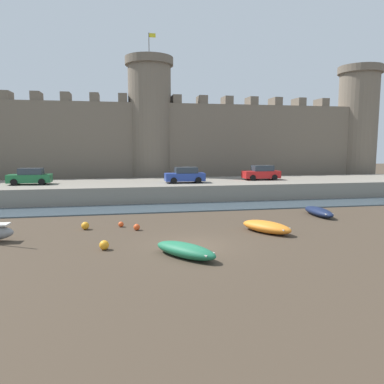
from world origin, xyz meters
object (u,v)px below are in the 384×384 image
Objects in this scene: rowboat_foreground_centre at (266,227)px; mooring_buoy_near_channel at (104,245)px; rowboat_near_channel_right at (185,250)px; mooring_buoy_off_centre at (137,227)px; car_quay_east at (261,173)px; car_quay_centre_east at (185,175)px; rowboat_foreground_left at (319,212)px; mooring_buoy_mid_mud at (85,226)px; car_quay_west at (30,177)px; mooring_buoy_near_shore at (121,224)px.

rowboat_foreground_centre is 7.31× the size of mooring_buoy_near_channel.
rowboat_near_channel_right is at bearing -144.60° from rowboat_foreground_centre.
mooring_buoy_near_channel is 4.75m from mooring_buoy_off_centre.
car_quay_east reaches higher than mooring_buoy_near_channel.
car_quay_centre_east is at bearing -169.60° from car_quay_east.
mooring_buoy_near_channel is at bearing -113.75° from mooring_buoy_off_centre.
rowboat_foreground_left is at bearing 36.38° from rowboat_foreground_centre.
rowboat_foreground_centre is at bearing 35.40° from rowboat_near_channel_right.
mooring_buoy_mid_mud is at bearing 126.84° from rowboat_near_channel_right.
mooring_buoy_off_centre is 0.10× the size of car_quay_centre_east.
rowboat_foreground_centre reaches higher than mooring_buoy_near_channel.
car_quay_west reaches higher than rowboat_foreground_centre.
car_quay_centre_east is 9.16m from car_quay_east.
mooring_buoy_off_centre is (1.91, 4.34, -0.05)m from mooring_buoy_near_channel.
car_quay_centre_east is at bearing -4.38° from car_quay_west.
car_quay_west is (-18.00, 17.17, 2.07)m from rowboat_foreground_centre.
rowboat_near_channel_right reaches higher than mooring_buoy_near_shore.
mooring_buoy_off_centre is at bearing -56.68° from car_quay_west.
car_quay_east is at bearing 10.40° from car_quay_centre_east.
rowboat_foreground_left is 14.57m from mooring_buoy_off_centre.
mooring_buoy_near_channel is 20.99m from car_quay_west.
rowboat_near_channel_right is 8.33m from mooring_buoy_near_shore.
car_quay_centre_east and car_quay_west have the same top height.
mooring_buoy_mid_mud is at bearing -124.72° from car_quay_centre_east.
rowboat_near_channel_right is at bearing -144.10° from rowboat_foreground_left.
mooring_buoy_off_centre is 18.05m from car_quay_west.
car_quay_centre_east is 1.00× the size of car_quay_west.
mooring_buoy_off_centre is at bearing 108.29° from rowboat_near_channel_right.
rowboat_foreground_centre is 18.90m from car_quay_east.
rowboat_foreground_centre is 9.80m from mooring_buoy_near_shore.
mooring_buoy_near_channel reaches higher than mooring_buoy_off_centre.
rowboat_near_channel_right is 7.14× the size of mooring_buoy_near_channel.
rowboat_near_channel_right is at bearing -67.67° from mooring_buoy_near_shore.
mooring_buoy_off_centre is (3.36, -0.86, -0.05)m from mooring_buoy_mid_mud.
mooring_buoy_off_centre is at bearing -112.10° from car_quay_centre_east.
mooring_buoy_mid_mud is 15.68m from car_quay_west.
mooring_buoy_near_channel reaches higher than mooring_buoy_mid_mud.
mooring_buoy_mid_mud is at bearing 105.53° from mooring_buoy_near_channel.
rowboat_near_channel_right is 0.90× the size of car_quay_centre_east.
mooring_buoy_near_shore is at bearing -57.33° from car_quay_west.
mooring_buoy_off_centre is 0.10× the size of car_quay_west.
rowboat_foreground_left is 7.38× the size of mooring_buoy_near_channel.
rowboat_near_channel_right is 7.19× the size of mooring_buoy_mid_mud.
rowboat_foreground_left is 17.80m from mooring_buoy_mid_mud.
car_quay_centre_east is (7.51, 18.13, 2.20)m from mooring_buoy_near_channel.
rowboat_foreground_centre reaches higher than mooring_buoy_mid_mud.
mooring_buoy_mid_mud is at bearing -140.94° from car_quay_east.
car_quay_east is at bearing 39.06° from mooring_buoy_mid_mud.
mooring_buoy_mid_mud is 0.13× the size of car_quay_centre_east.
mooring_buoy_near_shore is 1.59m from mooring_buoy_off_centre.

